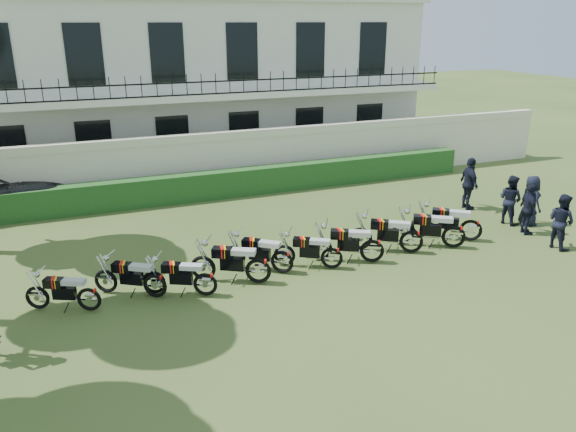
% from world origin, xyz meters
% --- Properties ---
extents(ground, '(100.00, 100.00, 0.00)m').
position_xyz_m(ground, '(0.00, 0.00, 0.00)').
color(ground, '#334A1D').
rests_on(ground, ground).
extents(perimeter_wall, '(30.00, 0.35, 2.30)m').
position_xyz_m(perimeter_wall, '(0.00, 8.00, 1.17)').
color(perimeter_wall, beige).
rests_on(perimeter_wall, ground).
extents(hedge, '(18.00, 0.60, 1.00)m').
position_xyz_m(hedge, '(1.00, 7.20, 0.50)').
color(hedge, '#174119').
rests_on(hedge, ground).
extents(building, '(20.40, 9.60, 7.40)m').
position_xyz_m(building, '(0.00, 13.96, 3.71)').
color(building, silver).
rests_on(building, ground).
extents(motorcycle_0, '(1.63, 0.89, 0.97)m').
position_xyz_m(motorcycle_0, '(-5.49, -0.17, 0.45)').
color(motorcycle_0, black).
rests_on(motorcycle_0, ground).
extents(motorcycle_1, '(1.60, 1.10, 1.02)m').
position_xyz_m(motorcycle_1, '(-4.00, -0.07, 0.47)').
color(motorcycle_1, black).
rests_on(motorcycle_1, ground).
extents(motorcycle_2, '(1.68, 0.95, 1.00)m').
position_xyz_m(motorcycle_2, '(-2.88, -0.44, 0.46)').
color(motorcycle_2, black).
rests_on(motorcycle_2, ground).
extents(motorcycle_3, '(1.85, 1.12, 1.13)m').
position_xyz_m(motorcycle_3, '(-1.48, -0.28, 0.52)').
color(motorcycle_3, black).
rests_on(motorcycle_3, ground).
extents(motorcycle_4, '(1.58, 1.27, 1.06)m').
position_xyz_m(motorcycle_4, '(-0.71, 0.06, 0.49)').
color(motorcycle_4, black).
rests_on(motorcycle_4, ground).
extents(motorcycle_5, '(1.63, 1.04, 1.01)m').
position_xyz_m(motorcycle_5, '(0.61, -0.17, 0.47)').
color(motorcycle_5, black).
rests_on(motorcycle_5, ground).
extents(motorcycle_6, '(1.86, 1.08, 1.12)m').
position_xyz_m(motorcycle_6, '(1.81, -0.22, 0.52)').
color(motorcycle_6, black).
rests_on(motorcycle_6, ground).
extents(motorcycle_7, '(1.82, 1.21, 1.14)m').
position_xyz_m(motorcycle_7, '(3.17, -0.06, 0.53)').
color(motorcycle_7, black).
rests_on(motorcycle_7, ground).
extents(motorcycle_8, '(1.83, 1.24, 1.16)m').
position_xyz_m(motorcycle_8, '(4.51, -0.20, 0.53)').
color(motorcycle_8, black).
rests_on(motorcycle_8, ground).
extents(motorcycle_9, '(1.69, 1.38, 1.14)m').
position_xyz_m(motorcycle_9, '(5.33, 0.05, 0.52)').
color(motorcycle_9, black).
rests_on(motorcycle_9, ground).
extents(officer_1, '(0.66, 0.82, 1.63)m').
position_xyz_m(officer_1, '(7.39, -1.28, 0.81)').
color(officer_1, black).
rests_on(officer_1, ground).
extents(officer_2, '(0.67, 1.02, 1.61)m').
position_xyz_m(officer_2, '(7.35, -0.08, 0.80)').
color(officer_2, black).
rests_on(officer_2, ground).
extents(officer_3, '(0.60, 0.85, 1.63)m').
position_xyz_m(officer_3, '(8.05, 0.56, 0.82)').
color(officer_3, black).
rests_on(officer_3, ground).
extents(officer_4, '(0.76, 0.90, 1.61)m').
position_xyz_m(officer_4, '(7.54, 0.90, 0.81)').
color(officer_4, black).
rests_on(officer_4, ground).
extents(officer_5, '(0.65, 1.14, 1.83)m').
position_xyz_m(officer_5, '(7.28, 2.61, 0.92)').
color(officer_5, black).
rests_on(officer_5, ground).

